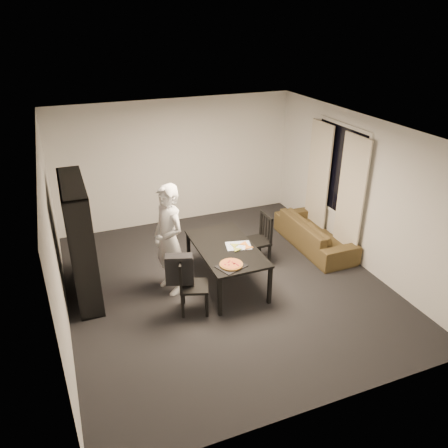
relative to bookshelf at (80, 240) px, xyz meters
name	(u,v)px	position (x,y,z in m)	size (l,w,h in m)	color
room	(225,213)	(2.16, -0.60, 0.35)	(5.01, 5.51, 2.61)	black
window_pane	(339,170)	(4.64, 0.00, 0.55)	(0.02, 1.40, 1.60)	black
window_frame	(339,170)	(4.64, 0.00, 0.55)	(0.03, 1.52, 1.72)	white
curtain_left	(350,199)	(4.56, -0.52, 0.20)	(0.03, 0.70, 2.25)	beige
curtain_right	(318,180)	(4.56, 0.52, 0.20)	(0.03, 0.70, 2.25)	beige
bookshelf	(80,240)	(0.00, 0.00, 0.00)	(0.35, 1.50, 1.90)	black
dining_table	(226,250)	(2.19, -0.56, -0.33)	(0.91, 1.64, 0.68)	black
chair_left	(188,282)	(1.39, -1.05, -0.44)	(0.52, 0.52, 0.89)	black
chair_right	(260,236)	(2.99, -0.18, -0.41)	(0.45, 0.45, 0.95)	black
draped_jacket	(179,269)	(1.27, -1.02, -0.21)	(0.43, 0.29, 0.49)	black
person	(169,240)	(1.29, -0.41, -0.04)	(0.66, 0.43, 1.81)	silver
baking_tray	(231,266)	(2.03, -1.15, -0.26)	(0.40, 0.32, 0.01)	black
pepperoni_pizza	(231,264)	(2.04, -1.13, -0.24)	(0.35, 0.35, 0.03)	#A36C2F
kitchen_towel	(238,246)	(2.38, -0.60, -0.26)	(0.40, 0.30, 0.01)	white
pizza_slices	(241,246)	(2.40, -0.65, -0.25)	(0.37, 0.31, 0.01)	gold
sofa	(315,233)	(4.24, 0.00, -0.67)	(1.92, 0.75, 0.56)	#3F3219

